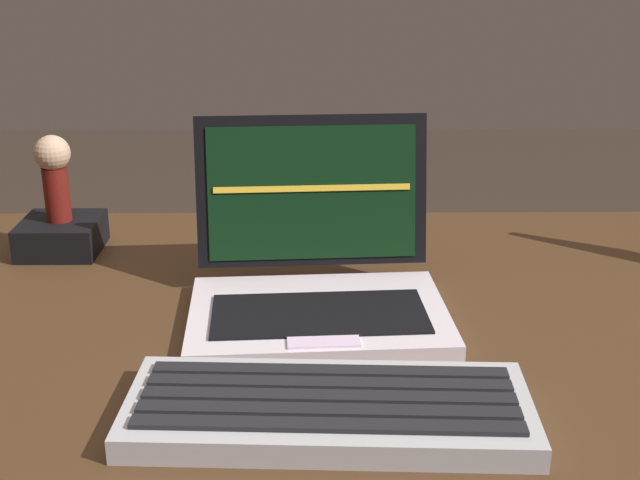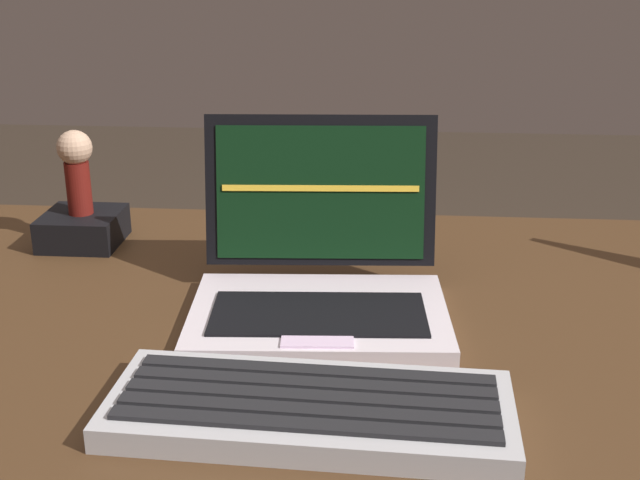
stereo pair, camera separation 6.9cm
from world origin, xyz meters
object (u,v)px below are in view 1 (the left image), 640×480
(laptop_front, at_px, (316,277))
(figurine_stand, at_px, (62,236))
(external_keyboard, at_px, (329,409))
(figurine, at_px, (54,171))

(laptop_front, height_order, figurine_stand, laptop_front)
(external_keyboard, bearing_deg, laptop_front, 92.39)
(figurine, bearing_deg, figurine_stand, 0.00)
(laptop_front, relative_size, figurine, 2.54)
(laptop_front, bearing_deg, figurine_stand, 150.50)
(external_keyboard, height_order, figurine_stand, figurine_stand)
(laptop_front, relative_size, external_keyboard, 0.81)
(external_keyboard, relative_size, figurine, 3.12)
(external_keyboard, bearing_deg, figurine_stand, 129.77)
(laptop_front, relative_size, figurine_stand, 2.84)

